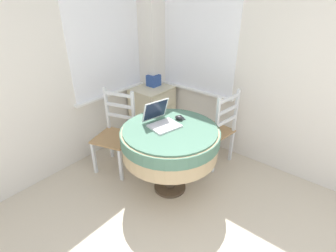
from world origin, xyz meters
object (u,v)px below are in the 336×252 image
Objects in this scene: round_dining_table at (170,141)px; cell_phone at (181,118)px; storage_box at (154,80)px; laptop at (161,120)px; dining_chair_near_right_window at (216,130)px; corner_cabinet at (153,111)px; dining_chair_near_back_window at (116,134)px; computer_mouse at (179,118)px.

round_dining_table is 8.19× the size of cell_phone.
round_dining_table is 6.19× the size of storage_box.
laptop reaches higher than round_dining_table.
laptop is 0.27m from cell_phone.
laptop is at bearing 162.58° from dining_chair_near_right_window.
dining_chair_near_back_window is at bearing -166.58° from corner_cabinet.
dining_chair_near_back_window is 1.31× the size of corner_cabinet.
cell_phone reaches higher than corner_cabinet.
storage_box is at bearing 48.95° from round_dining_table.
laptop reaches higher than corner_cabinet.
laptop is 3.02× the size of cell_phone.
round_dining_table is at bearing -84.03° from dining_chair_near_back_window.
dining_chair_near_right_window reaches higher than cell_phone.
round_dining_table is 2.72× the size of laptop.
cell_phone is 1.17m from corner_cabinet.
dining_chair_near_right_window is at bearing -92.77° from corner_cabinet.
round_dining_table is at bearing 171.45° from dining_chair_near_right_window.
storage_box is (0.07, 0.03, 0.46)m from corner_cabinet.
laptop is (0.01, 0.12, 0.20)m from round_dining_table.
laptop is 0.22m from computer_mouse.
storage_box reaches higher than computer_mouse.
round_dining_table is at bearing -131.05° from storage_box.
storage_box reaches higher than round_dining_table.
dining_chair_near_right_window is 6.02× the size of storage_box.
dining_chair_near_back_window is at bearing 95.97° from round_dining_table.
laptop reaches higher than dining_chair_near_right_window.
storage_box is (0.63, 0.97, 0.06)m from cell_phone.
computer_mouse reaches higher than cell_phone.
cell_phone is 0.76× the size of storage_box.
storage_box is (0.89, 0.90, 0.01)m from laptop.
round_dining_table is 1.03× the size of dining_chair_near_back_window.
dining_chair_near_right_window is (0.85, -0.90, 0.00)m from dining_chair_near_back_window.
dining_chair_near_back_window is (-0.09, 0.66, -0.37)m from laptop.
round_dining_table is 11.03× the size of computer_mouse.
dining_chair_near_back_window is 6.02× the size of storage_box.
storage_box is at bearing 14.01° from dining_chair_near_back_window.
round_dining_table is at bearing -92.89° from laptop.
corner_cabinet is 4.61× the size of storage_box.
dining_chair_near_back_window is 1.23m from dining_chair_near_right_window.
dining_chair_near_back_window is at bearing -165.99° from storage_box.
cell_phone is 0.16× the size of corner_cabinet.
cell_phone is 0.13× the size of dining_chair_near_right_window.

